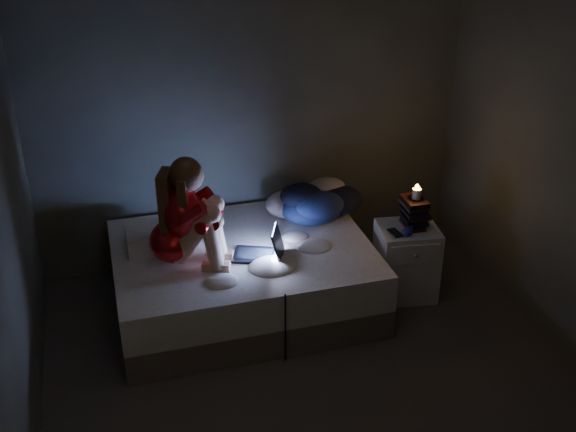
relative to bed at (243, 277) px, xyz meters
name	(u,v)px	position (x,y,z in m)	size (l,w,h in m)	color
floor	(322,390)	(0.28, -1.10, -0.28)	(3.60, 3.80, 0.02)	#373432
wall_back	(252,113)	(0.28, 0.81, 1.03)	(3.60, 0.02, 2.60)	#3C3E3A
bed	(243,277)	(0.00, 0.00, 0.00)	(1.93, 1.45, 0.53)	#B7B2A6
pillow	(159,238)	(-0.60, 0.20, 0.33)	(0.48, 0.34, 0.14)	white
woman	(170,212)	(-0.52, -0.09, 0.68)	(0.52, 0.34, 0.83)	maroon
laptop	(257,242)	(0.08, -0.17, 0.39)	(0.36, 0.25, 0.25)	black
clothes_pile	(312,200)	(0.65, 0.30, 0.43)	(0.56, 0.45, 0.34)	navy
nightstand	(406,261)	(1.28, -0.19, 0.04)	(0.45, 0.40, 0.60)	silver
book_stack	(415,214)	(1.33, -0.17, 0.45)	(0.19, 0.25, 0.22)	black
candle	(416,196)	(1.33, -0.17, 0.60)	(0.07, 0.07, 0.08)	beige
phone	(397,234)	(1.15, -0.26, 0.34)	(0.07, 0.14, 0.01)	black
blue_orb	(410,232)	(1.23, -0.32, 0.38)	(0.08, 0.08, 0.08)	navy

